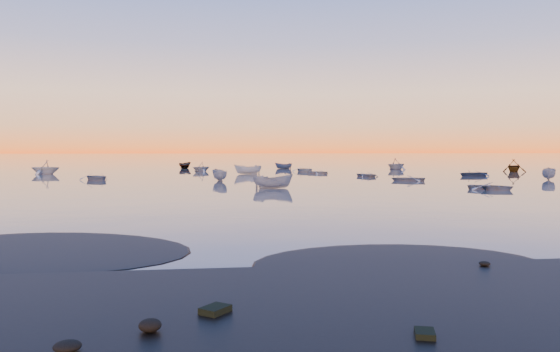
{
  "coord_description": "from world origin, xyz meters",
  "views": [
    {
      "loc": [
        -7.73,
        -19.01,
        3.57
      ],
      "look_at": [
        -1.64,
        28.0,
        1.2
      ],
      "focal_mm": 35.0,
      "sensor_mm": 36.0,
      "label": 1
    }
  ],
  "objects": [
    {
      "name": "ground",
      "position": [
        0.0,
        100.0,
        0.0
      ],
      "size": [
        600.0,
        600.0,
        0.0
      ],
      "primitive_type": "plane",
      "color": "#665D55",
      "rests_on": "ground"
    },
    {
      "name": "mud_lobes",
      "position": [
        0.0,
        -1.0,
        0.01
      ],
      "size": [
        140.0,
        6.0,
        0.07
      ],
      "primitive_type": null,
      "color": "black",
      "rests_on": "ground"
    },
    {
      "name": "moored_fleet",
      "position": [
        0.0,
        53.0,
        0.0
      ],
      "size": [
        124.0,
        58.0,
        1.2
      ],
      "primitive_type": null,
      "color": "beige",
      "rests_on": "ground"
    },
    {
      "name": "boat_near_left",
      "position": [
        -20.43,
        44.74,
        0.0
      ],
      "size": [
        4.75,
        3.48,
        1.1
      ],
      "primitive_type": "imported",
      "rotation": [
        0.0,
        0.0,
        0.43
      ],
      "color": "gray",
      "rests_on": "ground"
    },
    {
      "name": "boat_near_center",
      "position": [
        -2.06,
        29.69,
        0.0
      ],
      "size": [
        1.8,
        3.78,
        1.28
      ],
      "primitive_type": "imported",
      "rotation": [
        0.0,
        0.0,
        1.64
      ],
      "color": "gray",
      "rests_on": "ground"
    }
  ]
}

